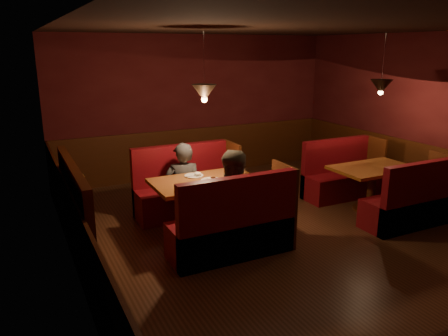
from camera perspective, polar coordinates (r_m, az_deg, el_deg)
name	(u,v)px	position (r m, az deg, el deg)	size (l,w,h in m)	color
room	(275,166)	(6.12, 6.67, 0.32)	(6.02, 7.02, 2.92)	#391F10
main_table	(206,192)	(6.32, -2.31, -3.16)	(1.51, 0.92, 1.06)	brown
main_bench_far	(186,192)	(7.16, -4.97, -3.17)	(1.66, 0.59, 1.13)	#540813
main_bench_near	(235,230)	(5.70, 1.42, -8.12)	(1.66, 0.59, 1.13)	#540813
second_table	(372,178)	(7.61, 18.82, -1.27)	(1.33, 0.85, 0.75)	brown
second_bench_far	(341,178)	(8.24, 14.98, -1.31)	(1.47, 0.55, 1.05)	#540813
second_bench_near	(411,206)	(7.20, 23.26, -4.53)	(1.47, 0.55, 1.05)	#540813
diner_a	(183,171)	(6.75, -5.39, -0.42)	(0.58, 0.38, 1.60)	#2D2D2E
diner_b	(237,188)	(5.77, 1.74, -2.59)	(0.83, 0.65, 1.70)	#403A2D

